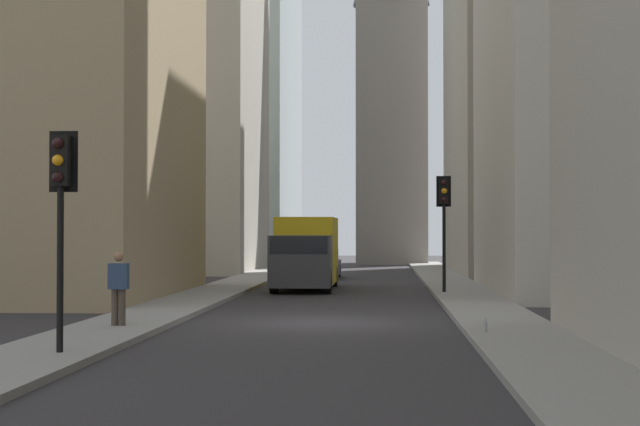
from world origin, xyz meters
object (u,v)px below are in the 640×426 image
Objects in this scene: delivery_truck at (306,253)px; discarded_bottle at (486,326)px; sedan_navy at (321,265)px; traffic_light_midblock at (444,206)px; pedestrian at (119,285)px; traffic_light_foreground at (60,189)px.

discarded_bottle is at bearing -162.73° from delivery_truck.
traffic_light_midblock is at bearing -157.91° from sedan_navy.
traffic_light_midblock is 15.30× the size of discarded_bottle.
delivery_truck is 3.85× the size of pedestrian.
sedan_navy is 14.04m from traffic_light_midblock.
delivery_truck is 17.60m from discarded_bottle.
delivery_truck is 21.07m from traffic_light_foreground.
discarded_bottle is (-26.36, -5.21, -0.42)m from sedan_navy.
discarded_bottle is at bearing -95.51° from pedestrian.
traffic_light_foreground reaches higher than sedan_navy.
sedan_navy is at bearing -0.00° from delivery_truck.
delivery_truck is at bearing -10.67° from pedestrian.
pedestrian is 8.30m from discarded_bottle.
pedestrian is (4.86, 0.29, -1.99)m from traffic_light_foreground.
pedestrian reaches higher than sedan_navy.
pedestrian is at bearing 169.33° from delivery_truck.
delivery_truck is 1.50× the size of sedan_navy.
delivery_truck is at bearing 58.32° from traffic_light_midblock.
traffic_light_foreground reaches higher than discarded_bottle.
discarded_bottle is (-0.79, -8.22, -0.80)m from pedestrian.
traffic_light_foreground is at bearing 172.57° from delivery_truck.
traffic_light_foreground is 5.26m from pedestrian.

